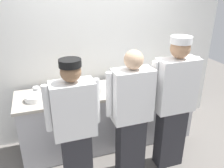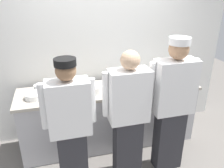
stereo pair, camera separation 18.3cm
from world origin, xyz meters
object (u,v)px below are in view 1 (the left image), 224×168
(sheet_tray, at_px, (151,82))
(ramekin_red_sauce, at_px, (81,90))
(mixing_bowl_steel, at_px, (125,83))
(squeeze_bottle_secondary, at_px, (64,89))
(deli_cup, at_px, (36,91))
(chef_center, at_px, (132,114))
(ramekin_yellow_sauce, at_px, (52,95))
(squeeze_bottle_primary, at_px, (180,77))
(chef_far_right, at_px, (174,102))
(chef_near_left, at_px, (75,126))
(plate_stack_front, at_px, (34,98))
(plate_stack_rear, at_px, (95,90))

(sheet_tray, relative_size, ramekin_red_sauce, 4.01)
(mixing_bowl_steel, xyz_separation_m, ramekin_red_sauce, (-0.63, -0.00, -0.03))
(mixing_bowl_steel, bearing_deg, squeeze_bottle_secondary, -177.23)
(mixing_bowl_steel, bearing_deg, sheet_tray, -0.42)
(deli_cup, bearing_deg, mixing_bowl_steel, -5.54)
(chef_center, distance_m, mixing_bowl_steel, 0.72)
(ramekin_yellow_sauce, height_order, deli_cup, deli_cup)
(squeeze_bottle_primary, distance_m, squeeze_bottle_secondary, 1.71)
(squeeze_bottle_primary, distance_m, ramekin_red_sauce, 1.48)
(mixing_bowl_steel, relative_size, squeeze_bottle_secondary, 2.03)
(chef_far_right, distance_m, mixing_bowl_steel, 0.80)
(squeeze_bottle_primary, bearing_deg, chef_far_right, -128.95)
(chef_far_right, height_order, squeeze_bottle_primary, chef_far_right)
(chef_near_left, bearing_deg, deli_cup, 112.65)
(squeeze_bottle_primary, height_order, ramekin_yellow_sauce, squeeze_bottle_primary)
(ramekin_yellow_sauce, relative_size, deli_cup, 0.84)
(mixing_bowl_steel, height_order, deli_cup, deli_cup)
(ramekin_red_sauce, bearing_deg, sheet_tray, 0.03)
(chef_far_right, distance_m, sheet_tray, 0.71)
(sheet_tray, height_order, squeeze_bottle_secondary, squeeze_bottle_secondary)
(squeeze_bottle_primary, relative_size, ramekin_red_sauce, 1.72)
(chef_center, distance_m, ramekin_yellow_sauce, 1.08)
(plate_stack_front, relative_size, mixing_bowl_steel, 0.60)
(chef_near_left, bearing_deg, mixing_bowl_steel, 40.43)
(chef_far_right, xyz_separation_m, deli_cup, (-1.58, 0.82, 0.03))
(squeeze_bottle_secondary, bearing_deg, squeeze_bottle_primary, -2.94)
(chef_center, height_order, plate_stack_front, chef_center)
(chef_far_right, xyz_separation_m, ramekin_yellow_sauce, (-1.40, 0.67, -0.00))
(chef_center, height_order, plate_stack_rear, chef_center)
(chef_center, distance_m, plate_stack_front, 1.24)
(sheet_tray, relative_size, deli_cup, 3.89)
(plate_stack_rear, bearing_deg, plate_stack_front, 177.47)
(plate_stack_rear, bearing_deg, chef_center, -64.12)
(plate_stack_rear, xyz_separation_m, squeeze_bottle_secondary, (-0.40, 0.05, 0.04))
(mixing_bowl_steel, bearing_deg, ramekin_yellow_sauce, -178.05)
(sheet_tray, bearing_deg, mixing_bowl_steel, 179.58)
(chef_far_right, xyz_separation_m, plate_stack_front, (-1.62, 0.64, 0.01))
(plate_stack_rear, relative_size, squeeze_bottle_primary, 1.20)
(chef_far_right, height_order, ramekin_red_sauce, chef_far_right)
(chef_near_left, distance_m, chef_center, 0.68)
(ramekin_yellow_sauce, bearing_deg, chef_center, -37.44)
(sheet_tray, distance_m, squeeze_bottle_secondary, 1.30)
(ramekin_red_sauce, bearing_deg, deli_cup, 168.18)
(chef_near_left, relative_size, sheet_tray, 3.94)
(chef_near_left, relative_size, mixing_bowl_steel, 4.11)
(plate_stack_rear, xyz_separation_m, ramekin_red_sauce, (-0.17, 0.09, -0.02))
(chef_center, relative_size, sheet_tray, 3.99)
(chef_center, relative_size, mixing_bowl_steel, 4.17)
(plate_stack_rear, relative_size, ramekin_red_sauce, 2.06)
(squeeze_bottle_primary, bearing_deg, plate_stack_front, 178.13)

